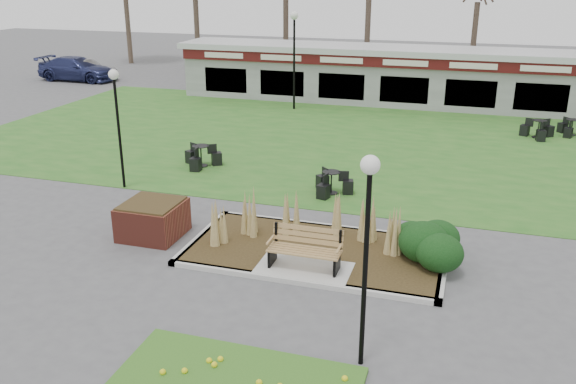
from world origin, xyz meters
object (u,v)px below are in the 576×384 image
(lamp_post_mid_left, at_px, (116,103))
(car_black, at_px, (246,62))
(bistro_set_d, at_px, (538,132))
(car_blue, at_px, (77,69))
(bistro_set_b, at_px, (201,159))
(lamp_post_near_right, at_px, (368,217))
(brick_planter, at_px, (153,219))
(bistro_set_a, at_px, (331,186))
(car_silver, at_px, (85,68))
(food_pavilion, at_px, (408,76))
(park_bench, at_px, (305,248))
(bistro_set_c, at_px, (571,130))
(lamp_post_far_left, at_px, (294,39))

(lamp_post_mid_left, height_order, car_black, lamp_post_mid_left)
(bistro_set_d, relative_size, car_blue, 0.28)
(bistro_set_b, xyz_separation_m, car_blue, (-15.04, 14.11, 0.47))
(lamp_post_near_right, bearing_deg, lamp_post_mid_left, 142.38)
(brick_planter, xyz_separation_m, lamp_post_mid_left, (-2.79, 3.11, 2.31))
(brick_planter, xyz_separation_m, car_black, (-7.30, 26.00, 0.28))
(bistro_set_a, relative_size, car_silver, 0.31)
(food_pavilion, xyz_separation_m, bistro_set_b, (-5.73, -13.07, -1.20))
(bistro_set_d, bearing_deg, car_blue, 166.70)
(car_silver, bearing_deg, lamp_post_mid_left, -140.45)
(bistro_set_d, bearing_deg, lamp_post_near_right, -103.35)
(food_pavilion, height_order, lamp_post_near_right, lamp_post_near_right)
(bistro_set_a, height_order, bistro_set_d, bistro_set_d)
(lamp_post_near_right, distance_m, car_black, 32.93)
(food_pavilion, bearing_deg, bistro_set_b, -113.67)
(lamp_post_mid_left, relative_size, bistro_set_b, 2.67)
(bistro_set_b, bearing_deg, bistro_set_d, 33.28)
(bistro_set_a, xyz_separation_m, car_silver, (-19.88, 15.88, 0.46))
(bistro_set_a, height_order, bistro_set_b, bistro_set_b)
(brick_planter, distance_m, food_pavilion, 19.49)
(park_bench, xyz_separation_m, bistro_set_d, (6.09, 14.40, -0.32))
(bistro_set_b, xyz_separation_m, bistro_set_c, (13.22, 8.61, -0.02))
(food_pavilion, distance_m, car_silver, 20.57)
(brick_planter, distance_m, bistro_set_b, 6.04)
(bistro_set_c, relative_size, car_silver, 0.30)
(park_bench, xyz_separation_m, bistro_set_b, (-5.73, 6.64, -0.32))
(brick_planter, bearing_deg, car_blue, 129.30)
(brick_planter, distance_m, lamp_post_mid_left, 4.77)
(lamp_post_far_left, distance_m, bistro_set_a, 12.81)
(bistro_set_d, bearing_deg, food_pavilion, 138.92)
(lamp_post_near_right, relative_size, bistro_set_b, 2.74)
(lamp_post_near_right, xyz_separation_m, car_blue, (-22.69, 23.91, -2.12))
(lamp_post_near_right, distance_m, bistro_set_a, 9.17)
(bistro_set_b, bearing_deg, food_pavilion, 66.33)
(food_pavilion, distance_m, bistro_set_d, 8.17)
(park_bench, bearing_deg, bistro_set_c, 63.85)
(park_bench, distance_m, car_blue, 29.36)
(bistro_set_b, bearing_deg, lamp_post_mid_left, -117.69)
(car_silver, distance_m, car_black, 10.44)
(lamp_post_far_left, relative_size, bistro_set_a, 3.63)
(food_pavilion, relative_size, lamp_post_mid_left, 6.44)
(bistro_set_b, distance_m, car_silver, 20.70)
(brick_planter, xyz_separation_m, bistro_set_b, (-1.33, 5.89, -0.20))
(car_blue, bearing_deg, brick_planter, -140.10)
(park_bench, bearing_deg, lamp_post_mid_left, 151.74)
(bistro_set_c, bearing_deg, car_silver, 168.12)
(car_silver, bearing_deg, brick_planter, -139.77)
(food_pavilion, xyz_separation_m, car_silver, (-20.50, 1.42, -0.75))
(lamp_post_near_right, xyz_separation_m, bistro_set_d, (4.17, 17.56, -2.59))
(food_pavilion, relative_size, lamp_post_near_right, 6.28)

